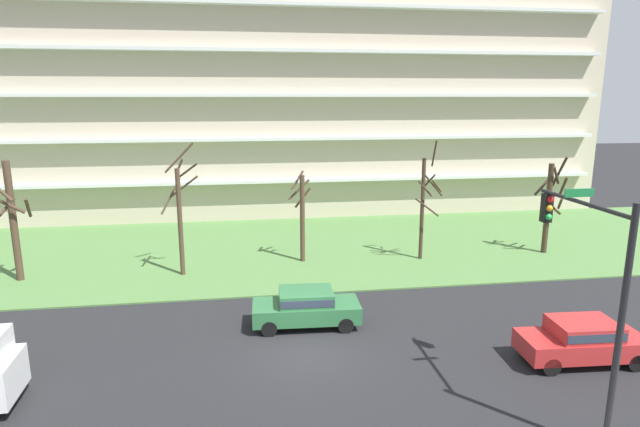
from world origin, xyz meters
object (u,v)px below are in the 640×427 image
Objects in this scene: tree_far_right at (550,203)px; tree_left at (180,212)px; tree_far_left at (12,217)px; tree_center at (302,215)px; sedan_green_center_right at (306,306)px; traffic_signal_mast at (593,275)px; tree_right at (424,203)px; sedan_red_near_left at (582,339)px.

tree_left is at bearing -178.08° from tree_far_right.
tree_far_left reaches higher than tree_center.
sedan_green_center_right is 11.12m from traffic_signal_mast.
tree_center is at bearing 177.63° from tree_far_right.
tree_right is at bearing 2.45° from tree_left.
tree_center is at bearing 11.47° from tree_left.
tree_center is at bearing 173.81° from tree_right.
tree_far_right is 1.33× the size of sedan_green_center_right.
sedan_red_near_left is 10.41m from sedan_green_center_right.
tree_far_right reaches higher than sedan_red_near_left.
tree_left is 19.83m from traffic_signal_mast.
sedan_red_near_left is (-6.29, -12.61, -2.24)m from tree_far_right.
tree_far_left is 29.65m from tree_far_right.
tree_center is (6.57, 1.33, -0.66)m from tree_left.
tree_left is at bearing -177.55° from tree_right.
sedan_green_center_right is at bearing -28.51° from tree_far_left.
tree_far_right is 14.27m from sedan_red_near_left.
tree_left is at bearing -168.53° from tree_center.
tree_far_right reaches higher than tree_center.
tree_right is 1.18× the size of tree_far_right.
traffic_signal_mast is (6.97, -7.83, 3.70)m from sedan_green_center_right.
sedan_red_near_left is at bearing 157.10° from sedan_green_center_right.
tree_far_left is 1.05× the size of tree_far_right.
tree_center is at bearing 110.21° from traffic_signal_mast.
tree_right reaches higher than sedan_red_near_left.
tree_far_left is 0.90× the size of tree_left.
tree_far_left is 16.10m from sedan_green_center_right.
tree_center is 0.88× the size of tree_far_right.
tree_left is (8.27, -0.19, -0.01)m from tree_far_left.
tree_right is at bearing 86.89° from traffic_signal_mast.
tree_center reaches higher than sedan_green_center_right.
traffic_signal_mast is at bearing -36.38° from tree_far_left.
tree_right reaches higher than tree_far_right.
tree_left is 19.38m from sedan_red_near_left.
sedan_green_center_right is at bearing -152.65° from tree_far_right.
tree_right reaches higher than tree_far_left.
tree_right reaches higher than tree_center.
traffic_signal_mast reaches higher than tree_center.
tree_far_left is at bearing 155.99° from sedan_red_near_left.
sedan_red_near_left is at bearing -38.25° from tree_left.
sedan_green_center_right is (5.70, -7.39, -2.56)m from tree_left.
sedan_green_center_right is 0.66× the size of traffic_signal_mast.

